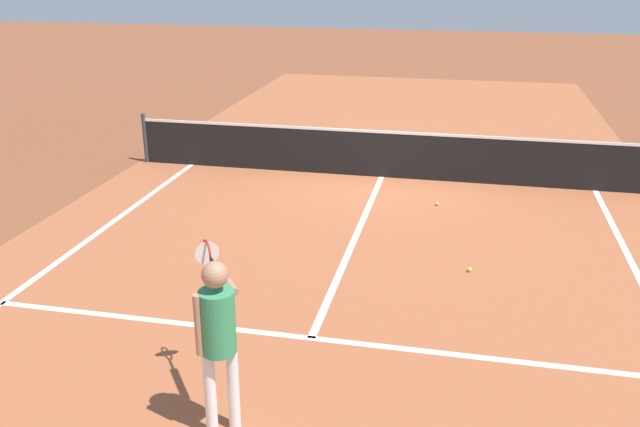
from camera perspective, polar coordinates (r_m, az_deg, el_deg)
The scene contains 9 objects.
ground_plane at distance 13.91m, azimuth 5.17°, elevation 3.06°, with size 60.00×60.00×0.00m, color brown.
court_surface_inbounds at distance 13.91m, azimuth 5.17°, elevation 3.06°, with size 10.62×24.40×0.00m, color #9E5433.
line_sideline_left at distance 10.10m, azimuth -23.59°, elevation -5.67°, with size 0.10×11.89×0.01m, color white.
line_service_near at distance 8.12m, azimuth -0.74°, elevation -10.38°, with size 8.22×0.10×0.01m, color white.
line_center_service at distance 10.93m, azimuth 3.02°, elevation -1.88°, with size 0.10×6.40×0.01m, color white.
net at distance 13.77m, azimuth 5.24°, elevation 5.01°, with size 10.37×0.09×1.07m.
player_near at distance 6.23m, azimuth -8.56°, elevation -9.38°, with size 0.69×1.14×1.75m.
tennis_ball_mid_court at distance 9.93m, azimuth 12.40°, elevation -4.61°, with size 0.07×0.07×0.07m, color #CCE033.
tennis_ball_near_net at distance 12.42m, azimuth 9.79°, elevation 0.81°, with size 0.07×0.07×0.07m, color #CCE033.
Camera 1 is at (1.57, -13.17, 4.19)m, focal length 38.27 mm.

